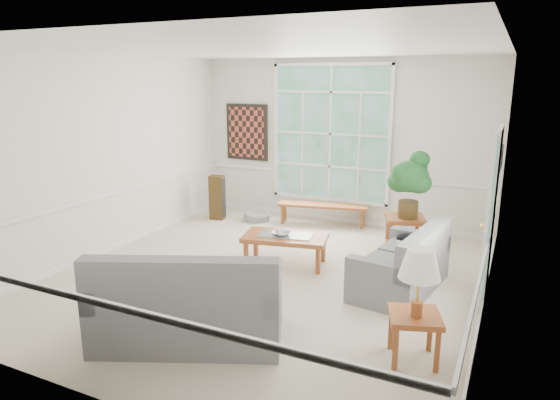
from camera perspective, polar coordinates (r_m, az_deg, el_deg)
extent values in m
cube|color=beige|center=(6.91, -1.48, -8.79)|extent=(5.50, 6.00, 0.01)
cube|color=white|center=(6.39, -1.66, 16.93)|extent=(5.50, 6.00, 0.02)
cube|color=silver|center=(9.22, 7.03, 6.55)|extent=(5.50, 0.02, 3.00)
cube|color=silver|center=(4.12, -20.99, -3.40)|extent=(5.50, 0.02, 3.00)
cube|color=silver|center=(8.10, -19.20, 4.88)|extent=(0.02, 6.00, 3.00)
cube|color=silver|center=(5.79, 23.42, 1.17)|extent=(0.02, 6.00, 3.00)
cube|color=white|center=(9.23, 5.79, 7.53)|extent=(2.30, 0.08, 2.40)
cube|color=white|center=(6.48, 22.95, -1.63)|extent=(0.08, 0.90, 2.10)
cube|color=white|center=(5.85, 22.69, -2.19)|extent=(0.08, 0.26, 1.90)
cube|color=#5C261D|center=(9.96, -3.82, 7.74)|extent=(0.90, 0.06, 1.10)
cube|color=black|center=(7.51, 23.82, 4.20)|extent=(0.04, 0.26, 0.32)
cube|color=black|center=(7.90, 23.94, 4.62)|extent=(0.04, 0.26, 0.32)
cube|color=slate|center=(6.57, 13.63, -6.44)|extent=(1.03, 1.66, 0.85)
cube|color=slate|center=(5.29, -10.35, -10.35)|extent=(2.12, 1.65, 1.02)
cube|color=brown|center=(7.27, 0.61, -5.71)|extent=(1.30, 0.89, 0.44)
imported|color=#96969B|center=(7.15, 0.15, -3.85)|extent=(0.36, 0.36, 0.08)
cube|color=brown|center=(9.23, 4.87, -1.68)|extent=(1.68, 0.67, 0.38)
cube|color=brown|center=(7.99, 14.03, -3.84)|extent=(0.73, 0.73, 0.57)
cube|color=brown|center=(5.11, 15.02, -14.90)|extent=(0.60, 0.60, 0.48)
cylinder|color=gray|center=(9.53, -2.65, -1.87)|extent=(0.51, 0.51, 0.15)
cube|color=#3E2A11|center=(9.61, -7.19, 0.31)|extent=(0.30, 0.25, 0.85)
ellipsoid|color=black|center=(7.06, 14.55, -4.26)|extent=(0.41, 0.34, 0.17)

